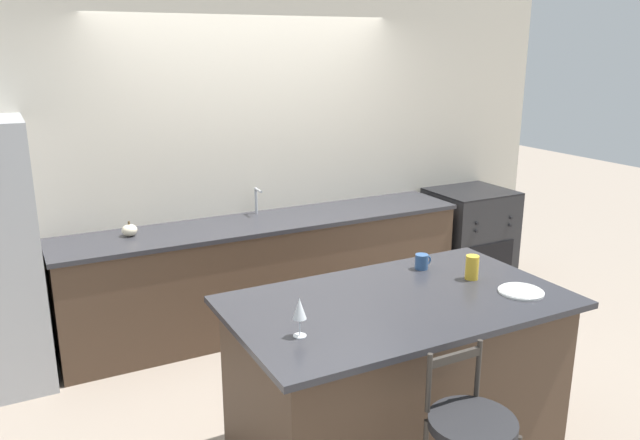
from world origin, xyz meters
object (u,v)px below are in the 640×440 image
object	(u,v)px
wine_glass	(299,310)
coffee_mug	(422,262)
oven_range	(468,237)
tumbler_cup	(472,267)
dinner_plate	(521,291)
pumpkin_decoration	(130,230)

from	to	relation	value
wine_glass	coffee_mug	bearing A→B (deg)	24.37
oven_range	coffee_mug	xyz separation A→B (m)	(-1.75, -1.58, 0.53)
wine_glass	coffee_mug	distance (m)	1.17
oven_range	tumbler_cup	distance (m)	2.51
dinner_plate	wine_glass	bearing A→B (deg)	176.23
oven_range	wine_glass	world-z (taller)	wine_glass
tumbler_cup	coffee_mug	bearing A→B (deg)	119.53
coffee_mug	oven_range	bearing A→B (deg)	41.98
coffee_mug	tumbler_cup	size ratio (longest dim) A/B	0.78
tumbler_cup	dinner_plate	bearing A→B (deg)	-71.06
coffee_mug	tumbler_cup	world-z (taller)	tumbler_cup
wine_glass	pumpkin_decoration	bearing A→B (deg)	99.68
dinner_plate	oven_range	bearing A→B (deg)	55.11
tumbler_cup	wine_glass	bearing A→B (deg)	-170.35
oven_range	pumpkin_decoration	size ratio (longest dim) A/B	8.23
dinner_plate	coffee_mug	bearing A→B (deg)	114.27
dinner_plate	tumbler_cup	world-z (taller)	tumbler_cup
wine_glass	coffee_mug	size ratio (longest dim) A/B	1.73
coffee_mug	tumbler_cup	xyz separation A→B (m)	(0.16, -0.27, 0.03)
coffee_mug	pumpkin_decoration	world-z (taller)	coffee_mug
dinner_plate	wine_glass	distance (m)	1.33
wine_glass	pumpkin_decoration	world-z (taller)	wine_glass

